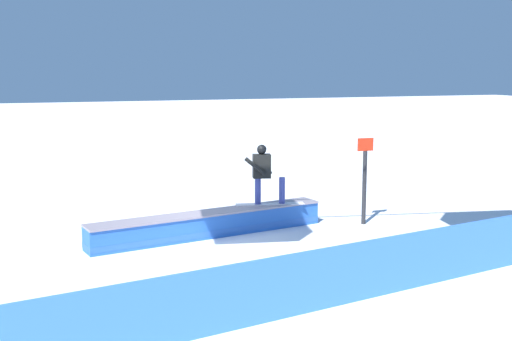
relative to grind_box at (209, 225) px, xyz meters
name	(u,v)px	position (x,y,z in m)	size (l,w,h in m)	color
ground_plane	(210,236)	(0.00, 0.00, -0.24)	(120.00, 120.00, 0.00)	white
grind_box	(209,225)	(0.00, 0.00, 0.00)	(5.48, 1.55, 0.54)	blue
snowboarder	(264,172)	(-1.40, -0.30, 1.05)	(1.60, 0.60, 1.39)	silver
safety_fence	(301,284)	(0.00, 4.81, 0.23)	(11.08, 0.06, 0.96)	#3A77DC
trail_marker	(365,178)	(-3.73, 0.23, 0.85)	(0.40, 0.10, 2.05)	#262628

